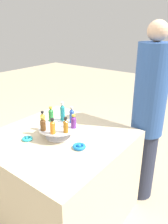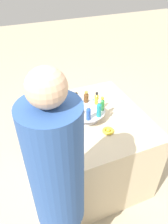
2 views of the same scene
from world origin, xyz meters
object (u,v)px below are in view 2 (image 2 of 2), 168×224
Objects in this scene: bottle_brown at (86,97)px; ribbon_bow_teal at (94,102)px; display_stand at (87,113)px; bottle_teal at (99,109)px; ribbon_bow_blue at (59,121)px; bottle_purple at (77,112)px; bottle_green at (102,104)px; bottle_gold at (97,99)px; bottle_blue at (88,113)px; ribbon_bow_gold at (108,131)px; bottle_amber at (72,105)px; bottle_orange at (76,99)px; person_figure at (60,198)px.

bottle_brown is 1.32× the size of ribbon_bow_teal.
display_stand is 0.16m from bottle_teal.
display_stand is 3.19× the size of ribbon_bow_blue.
display_stand is 0.15m from bottle_purple.
bottle_green reaches higher than ribbon_bow_teal.
bottle_brown is 0.87× the size of bottle_green.
bottle_gold is 0.23m from bottle_blue.
bottle_blue is at bearing -40.80° from ribbon_bow_gold.
bottle_amber is 1.09× the size of bottle_purple.
bottle_gold is 1.05× the size of bottle_purple.
bottle_blue is 0.09m from bottle_teal.
bottle_orange is 0.09m from bottle_amber.
ribbon_bow_blue is (0.12, 0.00, -0.13)m from bottle_amber.
ribbon_bow_teal is at bearing -107.29° from bottle_gold.
bottle_gold is 0.83× the size of bottle_blue.
ribbon_bow_gold is (-0.32, 0.26, -0.00)m from ribbon_bow_blue.
ribbon_bow_blue is (0.13, -0.09, -0.12)m from bottle_purple.
ribbon_bow_gold is at bearing 127.32° from bottle_amber.
person_figure is (0.57, 0.62, -0.09)m from bottle_green.
bottle_green is at bearing 167.53° from ribbon_bow_blue.
ribbon_bow_gold is (0.02, 0.28, -0.13)m from bottle_gold.
bottle_teal reaches higher than bottle_purple.
display_stand is 0.15m from bottle_gold.
bottle_amber is at bearing -52.68° from ribbon_bow_gold.
bottle_teal reaches higher than bottle_amber.
bottle_green is (-0.23, 0.08, 0.00)m from bottle_amber.
bottle_gold reaches higher than bottle_purple.
bottle_orange is at bearing 3.48° from bottle_brown.
bottle_blue is (0.04, 0.12, 0.10)m from display_stand.
bottle_amber reaches higher than ribbon_bow_teal.
bottle_blue is at bearing 138.48° from bottle_purple.
display_stand is 0.15m from bottle_green.
person_figure is (0.34, 0.70, -0.09)m from bottle_amber.
person_figure is (0.51, 0.55, -0.11)m from bottle_teal.
bottle_gold is 1.08× the size of bottle_brown.
person_figure reaches higher than bottle_gold.
bottle_orange reaches higher than display_stand.
ribbon_bow_blue is (0.18, 0.07, -0.13)m from bottle_orange.
bottle_teal is (-0.16, 0.06, 0.02)m from bottle_purple.
bottle_brown is 1.11× the size of ribbon_bow_blue.
ribbon_bow_teal is at bearing -122.36° from bottle_blue.
bottle_orange is at bearing 7.09° from person_figure.
display_stand is 0.19× the size of person_figure.
bottle_green is (-0.17, 0.15, 0.00)m from bottle_orange.
bottle_purple is 0.38m from ribbon_bow_teal.
bottle_blue reaches higher than bottle_purple.
ribbon_bow_blue is at bearing 2.58° from bottle_gold.
ribbon_bow_blue and ribbon_bow_gold have the same top height.
bottle_orange is 0.86× the size of bottle_blue.
bottle_orange is 0.23m from bottle_blue.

